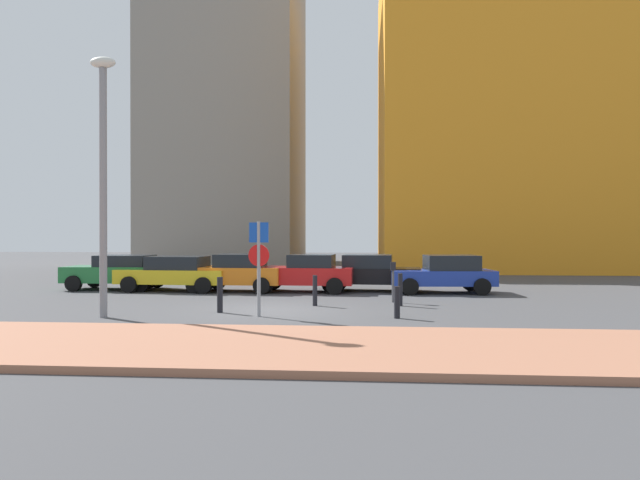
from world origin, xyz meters
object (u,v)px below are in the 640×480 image
parked_car_red (305,273)px  parked_car_blue (444,273)px  parked_car_black (368,272)px  street_lamp (103,164)px  traffic_bollard_mid (397,302)px  parking_sign_post (259,257)px  parked_car_green (119,271)px  traffic_bollard_edge (400,290)px  parked_car_yellow (176,273)px  parked_car_orange (236,272)px  traffic_bollard_near (315,291)px  traffic_bollard_far (220,295)px  parking_meter (393,276)px

parked_car_red → parked_car_blue: 5.44m
parked_car_black → street_lamp: 11.27m
traffic_bollard_mid → parking_sign_post: bearing=179.4°
parked_car_green → traffic_bollard_edge: parked_car_green is taller
parked_car_red → street_lamp: size_ratio=0.58×
parked_car_yellow → parked_car_red: size_ratio=1.11×
parked_car_blue → parked_car_red: bearing=-179.7°
parked_car_orange → parking_sign_post: parking_sign_post is taller
parked_car_orange → traffic_bollard_edge: (6.26, -4.19, -0.26)m
parked_car_orange → parked_car_blue: 8.22m
parked_car_orange → parked_car_red: bearing=0.4°
parked_car_blue → traffic_bollard_near: size_ratio=4.17×
parked_car_green → traffic_bollard_far: bearing=-47.5°
parked_car_red → traffic_bollard_mid: (3.24, -6.92, -0.33)m
parked_car_black → traffic_bollard_near: parked_car_black is taller
parked_car_orange → parking_meter: parked_car_orange is taller
street_lamp → traffic_bollard_far: street_lamp is taller
traffic_bollard_mid → parked_car_blue: bearing=72.4°
parking_sign_post → traffic_bollard_mid: bearing=-0.6°
parked_car_green → traffic_bollard_edge: size_ratio=3.96×
parked_car_black → parking_sign_post: size_ratio=1.64×
parked_car_orange → traffic_bollard_near: bearing=-50.8°
parked_car_green → parked_car_orange: (5.01, -0.38, 0.01)m
parked_car_orange → parking_meter: size_ratio=2.97×
parked_car_orange → traffic_bollard_edge: bearing=-33.8°
parked_car_yellow → parked_car_blue: bearing=0.5°
parked_car_green → traffic_bollard_mid: parked_car_green is taller
parked_car_green → parked_car_black: 10.27m
parked_car_red → traffic_bollard_far: parked_car_red is taller
traffic_bollard_mid → traffic_bollard_far: size_ratio=0.84×
parked_car_yellow → street_lamp: (0.55, -7.33, 3.41)m
parking_sign_post → parked_car_orange: bearing=108.2°
parked_car_red → street_lamp: street_lamp is taller
traffic_bollard_near → traffic_bollard_edge: traffic_bollard_edge is taller
parked_car_yellow → traffic_bollard_far: size_ratio=4.42×
parking_meter → traffic_bollard_far: parking_meter is taller
parked_car_yellow → traffic_bollard_mid: (8.46, -6.84, -0.31)m
traffic_bollard_far → parked_car_orange: bearing=99.1°
parking_meter → traffic_bollard_far: 5.88m
parking_meter → street_lamp: 9.56m
parked_car_black → parked_car_blue: (2.96, -0.59, 0.01)m
parked_car_blue → parking_meter: 3.93m
parked_car_green → traffic_bollard_mid: size_ratio=4.75×
parked_car_red → parked_car_blue: parked_car_red is taller
traffic_bollard_mid → parked_car_orange: bearing=131.1°
traffic_bollard_near → traffic_bollard_far: traffic_bollard_far is taller
parked_car_black → traffic_bollard_edge: parked_car_black is taller
traffic_bollard_near → traffic_bollard_mid: size_ratio=1.13×
parked_car_yellow → parked_car_black: size_ratio=1.06×
parking_meter → street_lamp: bearing=-152.6°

